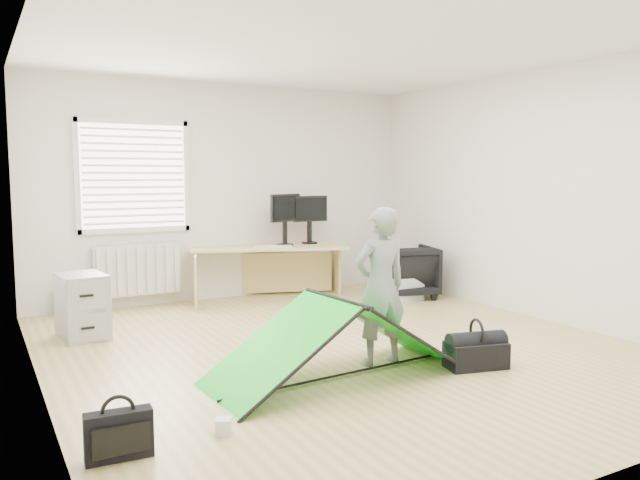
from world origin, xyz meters
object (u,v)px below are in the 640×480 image
monitor_right (309,226)px  storage_crate (399,288)px  desk (270,272)px  person (380,286)px  laptop_bag (119,435)px  thermos (307,234)px  duffel_bag (476,355)px  monitor_left (285,227)px  office_chair (405,271)px  kite (337,338)px  filing_cabinet (82,306)px

monitor_right → storage_crate: bearing=-47.2°
desk → person: 3.00m
laptop_bag → thermos: bearing=54.3°
storage_crate → duffel_bag: (-1.12, -2.56, -0.04)m
monitor_left → office_chair: bearing=-49.6°
monitor_left → office_chair: (1.34, -0.75, -0.57)m
duffel_bag → laptop_bag: bearing=-160.9°
monitor_left → kite: (-1.06, -3.07, -0.60)m
desk → storage_crate: (1.38, -0.88, -0.19)m
monitor_left → kite: monitor_left is taller
kite → storage_crate: 3.15m
desk → duffel_bag: bearing=-66.6°
person → kite: size_ratio=0.65×
thermos → person: (-0.94, -3.05, -0.13)m
monitor_left → duffel_bag: size_ratio=1.03×
monitor_right → storage_crate: 1.42m
monitor_left → laptop_bag: monitor_left is taller
storage_crate → monitor_left: bearing=143.9°
desk → filing_cabinet: desk is taller
filing_cabinet → thermos: thermos is taller
desk → person: bearing=-77.9°
desk → laptop_bag: bearing=-106.3°
monitor_right → kite: monitor_right is taller
filing_cabinet → laptop_bag: bearing=-101.0°
monitor_right → duffel_bag: (-0.32, -3.46, -0.79)m
filing_cabinet → duffel_bag: bearing=-50.3°
thermos → laptop_bag: bearing=-130.2°
office_chair → duffel_bag: office_chair is taller
monitor_left → person: 3.00m
monitor_right → laptop_bag: (-3.20, -3.72, -0.76)m
monitor_left → person: (-0.56, -2.94, -0.26)m
thermos → laptop_bag: 5.00m
monitor_left → monitor_right: size_ratio=1.05×
monitor_right → laptop_bag: 4.97m
storage_crate → person: bearing=-129.9°
monitor_right → office_chair: size_ratio=0.65×
desk → thermos: size_ratio=8.24×
storage_crate → office_chair: bearing=32.0°
kite → duffel_bag: bearing=-21.1°
monitor_left → kite: size_ratio=0.25×
filing_cabinet → duffel_bag: filing_cabinet is taller
filing_cabinet → kite: same height
filing_cabinet → person: size_ratio=0.48×
filing_cabinet → monitor_left: size_ratio=1.24×
person → storage_crate: size_ratio=2.52×
office_chair → duffel_bag: 2.97m
office_chair → person: bearing=66.2°
monitor_left → person: bearing=-121.4°
desk → filing_cabinet: bearing=-140.7°
office_chair → duffel_bag: (-1.29, -2.66, -0.23)m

